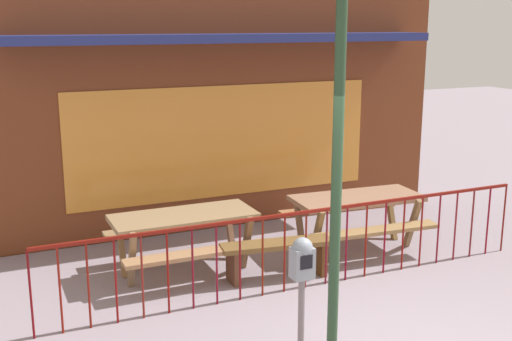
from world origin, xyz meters
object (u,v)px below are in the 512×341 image
(picnic_table_left, at_px, (184,227))
(parking_meter_near, at_px, (302,275))
(patio_bench, at_px, (277,252))
(street_lamp, at_px, (340,85))
(picnic_table_right, at_px, (356,207))

(picnic_table_left, distance_m, parking_meter_near, 3.06)
(patio_bench, distance_m, street_lamp, 2.97)
(picnic_table_left, bearing_deg, parking_meter_near, -88.75)
(picnic_table_left, bearing_deg, picnic_table_right, -3.67)
(picnic_table_left, relative_size, patio_bench, 1.26)
(picnic_table_right, height_order, parking_meter_near, parking_meter_near)
(picnic_table_right, distance_m, parking_meter_near, 3.76)
(patio_bench, xyz_separation_m, street_lamp, (-0.35, -1.92, 2.24))
(picnic_table_left, relative_size, picnic_table_right, 0.96)
(patio_bench, height_order, street_lamp, street_lamp)
(picnic_table_left, relative_size, parking_meter_near, 1.28)
(parking_meter_near, bearing_deg, picnic_table_right, 50.08)
(picnic_table_right, xyz_separation_m, parking_meter_near, (-2.39, -2.86, 0.48))
(picnic_table_left, relative_size, street_lamp, 0.46)
(patio_bench, bearing_deg, picnic_table_left, 145.93)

